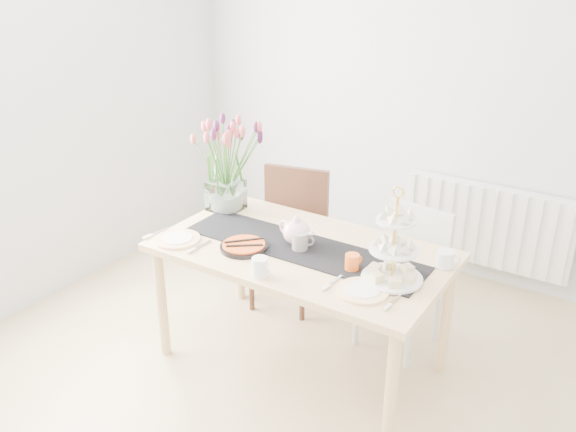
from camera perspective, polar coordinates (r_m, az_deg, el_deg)
The scene contains 16 objects.
room_shell at distance 2.58m, azimuth -4.27°, elevation 1.73°, with size 4.50×4.50×4.50m.
radiator at distance 4.57m, azimuth 18.02°, elevation -0.82°, with size 1.20×0.08×0.60m, color white.
dining_table at distance 3.39m, azimuth 1.29°, elevation -4.20°, with size 1.60×0.90×0.75m.
chair_brown at distance 4.12m, azimuth 0.22°, elevation -0.98°, with size 0.54×0.54×0.92m.
chair_white at distance 3.76m, azimuth 11.13°, elevation -4.70°, with size 0.47×0.47×0.86m.
table_runner at distance 3.35m, azimuth 1.30°, elevation -2.98°, with size 1.40×0.35×0.01m, color black.
tulip_vase at distance 3.74m, azimuth -6.01°, elevation 6.07°, with size 0.69×0.69×0.60m.
cake_stand at distance 3.03m, azimuth 9.83°, elevation -3.85°, with size 0.31×0.31×0.45m.
teapot at distance 3.36m, azimuth 0.80°, elevation -1.50°, with size 0.25×0.20×0.16m, color white, non-canonical shape.
cream_jug at distance 3.25m, azimuth 14.49°, elevation -3.92°, with size 0.09×0.09×0.09m, color white.
tart_tin at distance 3.35m, azimuth -4.16°, elevation -2.85°, with size 0.26×0.26×0.03m.
mug_grey at distance 3.31m, azimuth 1.13°, elevation -2.40°, with size 0.09×0.09×0.10m, color gray.
mug_white at distance 3.06m, azimuth -2.62°, elevation -4.79°, with size 0.08×0.08×0.10m, color white.
mug_orange at distance 3.13m, azimuth 6.02°, elevation -4.35°, with size 0.07×0.07×0.09m, color #EA5B1A.
plate_left at distance 3.50m, azimuth -10.31°, elevation -2.15°, with size 0.26×0.26×0.01m, color white.
plate_right at distance 2.97m, azimuth 6.98°, elevation -6.96°, with size 0.25×0.25×0.01m, color white.
Camera 1 is at (1.45, -1.90, 2.27)m, focal length 38.00 mm.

